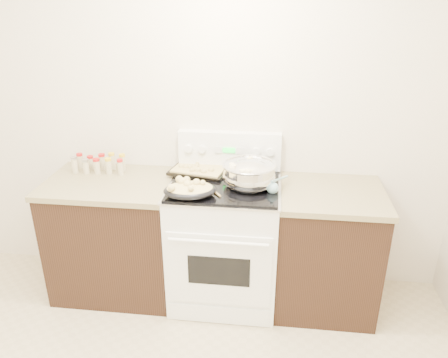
# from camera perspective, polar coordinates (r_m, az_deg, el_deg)

# --- Properties ---
(room_shell) EXTENTS (4.10, 3.60, 2.75)m
(room_shell) POSITION_cam_1_polar(r_m,az_deg,el_deg) (1.56, -19.24, 4.26)
(room_shell) COLOR beige
(room_shell) RESTS_ON ground
(counter_left) EXTENTS (0.93, 0.67, 0.92)m
(counter_left) POSITION_cam_1_polar(r_m,az_deg,el_deg) (3.44, -13.84, -7.17)
(counter_left) COLOR black
(counter_left) RESTS_ON ground
(counter_right) EXTENTS (0.73, 0.67, 0.92)m
(counter_right) POSITION_cam_1_polar(r_m,az_deg,el_deg) (3.27, 13.10, -8.88)
(counter_right) COLOR black
(counter_right) RESTS_ON ground
(kitchen_range) EXTENTS (0.78, 0.73, 1.22)m
(kitchen_range) POSITION_cam_1_polar(r_m,az_deg,el_deg) (3.24, 0.12, -7.90)
(kitchen_range) COLOR white
(kitchen_range) RESTS_ON ground
(mixing_bowl) EXTENTS (0.37, 0.37, 0.22)m
(mixing_bowl) POSITION_cam_1_polar(r_m,az_deg,el_deg) (2.96, 3.29, 0.55)
(mixing_bowl) COLOR silver
(mixing_bowl) RESTS_ON kitchen_range
(roasting_pan) EXTENTS (0.38, 0.30, 0.11)m
(roasting_pan) POSITION_cam_1_polar(r_m,az_deg,el_deg) (2.83, -4.53, -1.34)
(roasting_pan) COLOR black
(roasting_pan) RESTS_ON kitchen_range
(baking_sheet) EXTENTS (0.45, 0.36, 0.06)m
(baking_sheet) POSITION_cam_1_polar(r_m,az_deg,el_deg) (3.21, -3.29, 1.23)
(baking_sheet) COLOR black
(baking_sheet) RESTS_ON kitchen_range
(wooden_spoon) EXTENTS (0.17, 0.22, 0.04)m
(wooden_spoon) POSITION_cam_1_polar(r_m,az_deg,el_deg) (2.88, -2.76, -1.63)
(wooden_spoon) COLOR tan
(wooden_spoon) RESTS_ON kitchen_range
(blue_ladle) EXTENTS (0.15, 0.26, 0.10)m
(blue_ladle) POSITION_cam_1_polar(r_m,az_deg,el_deg) (2.91, 6.48, -1.03)
(blue_ladle) COLOR #7FB0BD
(blue_ladle) RESTS_ON kitchen_range
(spice_jars) EXTENTS (0.40, 0.15, 0.13)m
(spice_jars) POSITION_cam_1_polar(r_m,az_deg,el_deg) (3.40, -15.98, 1.93)
(spice_jars) COLOR #BFB28C
(spice_jars) RESTS_ON counter_left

